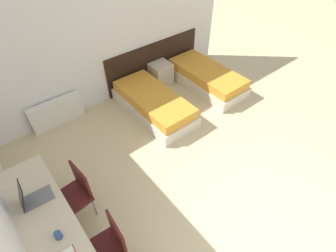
{
  "coord_description": "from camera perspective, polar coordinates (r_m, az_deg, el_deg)",
  "views": [
    {
      "loc": [
        -1.97,
        -0.07,
        3.56
      ],
      "look_at": [
        0.0,
        2.38,
        0.55
      ],
      "focal_mm": 28.0,
      "sensor_mm": 36.0,
      "label": 1
    }
  ],
  "objects": [
    {
      "name": "headboard_panel",
      "position": [
        6.2,
        -3.0,
        13.77
      ],
      "size": [
        2.47,
        0.03,
        0.92
      ],
      "color": "black",
      "rests_on": "ground_plane"
    },
    {
      "name": "desk",
      "position": [
        3.5,
        -23.52,
        -21.0
      ],
      "size": [
        0.57,
        2.34,
        0.73
      ],
      "color": "beige",
      "rests_on": "ground_plane"
    },
    {
      "name": "wall_back",
      "position": [
        5.31,
        -14.13,
        17.97
      ],
      "size": [
        5.91,
        0.05,
        2.7
      ],
      "color": "white",
      "rests_on": "ground_plane"
    },
    {
      "name": "nightstand",
      "position": [
        6.14,
        -1.6,
        11.27
      ],
      "size": [
        0.45,
        0.41,
        0.51
      ],
      "color": "beige",
      "rests_on": "ground_plane"
    },
    {
      "name": "chair_near_notebook",
      "position": [
        3.38,
        -12.89,
        -24.13
      ],
      "size": [
        0.47,
        0.47,
        0.88
      ],
      "rotation": [
        0.0,
        0.0,
        -0.07
      ],
      "color": "#511919",
      "rests_on": "ground_plane"
    },
    {
      "name": "laptop",
      "position": [
        3.6,
        -27.53,
        -13.64
      ],
      "size": [
        0.37,
        0.24,
        0.36
      ],
      "rotation": [
        0.0,
        0.0,
        -0.05
      ],
      "color": "slate",
      "rests_on": "desk"
    },
    {
      "name": "radiator",
      "position": [
        5.45,
        -23.03,
        2.73
      ],
      "size": [
        1.0,
        0.12,
        0.55
      ],
      "color": "silver",
      "rests_on": "ground_plane"
    },
    {
      "name": "bed_near_window",
      "position": [
        5.33,
        -3.16,
        4.82
      ],
      "size": [
        0.87,
        1.88,
        0.44
      ],
      "color": "beige",
      "rests_on": "ground_plane"
    },
    {
      "name": "mug",
      "position": [
        3.26,
        -22.8,
        -21.08
      ],
      "size": [
        0.08,
        0.08,
        0.09
      ],
      "color": "#2D5184",
      "rests_on": "desk"
    },
    {
      "name": "chair_near_laptop",
      "position": [
        3.83,
        -19.61,
        -13.52
      ],
      "size": [
        0.48,
        0.48,
        0.88
      ],
      "rotation": [
        0.0,
        0.0,
        0.1
      ],
      "color": "#511919",
      "rests_on": "ground_plane"
    },
    {
      "name": "bed_near_door",
      "position": [
        6.14,
        8.35,
        10.3
      ],
      "size": [
        0.87,
        1.88,
        0.44
      ],
      "color": "beige",
      "rests_on": "ground_plane"
    }
  ]
}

